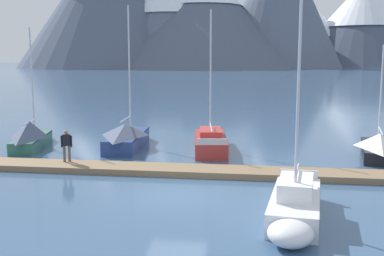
{
  "coord_description": "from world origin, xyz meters",
  "views": [
    {
      "loc": [
        2.82,
        -19.2,
        5.86
      ],
      "look_at": [
        0.0,
        6.0,
        2.0
      ],
      "focal_mm": 44.78,
      "sensor_mm": 36.0,
      "label": 1
    }
  ],
  "objects_px": {
    "sailboat_mid_dock_starboard": "(295,206)",
    "person_on_dock": "(67,144)",
    "sailboat_mid_dock_port": "(210,140)",
    "sailboat_far_berth": "(379,145)",
    "sailboat_second_berth": "(127,135)",
    "sailboat_nearest_berth": "(32,134)"
  },
  "relations": [
    {
      "from": "sailboat_second_berth",
      "to": "sailboat_mid_dock_port",
      "type": "bearing_deg",
      "value": -1.02
    },
    {
      "from": "sailboat_mid_dock_starboard",
      "to": "sailboat_mid_dock_port",
      "type": "bearing_deg",
      "value": 107.03
    },
    {
      "from": "sailboat_second_berth",
      "to": "person_on_dock",
      "type": "distance_m",
      "value": 6.16
    },
    {
      "from": "sailboat_nearest_berth",
      "to": "sailboat_far_berth",
      "type": "distance_m",
      "value": 21.38
    },
    {
      "from": "sailboat_second_berth",
      "to": "sailboat_far_berth",
      "type": "relative_size",
      "value": 1.3
    },
    {
      "from": "sailboat_mid_dock_starboard",
      "to": "person_on_dock",
      "type": "relative_size",
      "value": 5.15
    },
    {
      "from": "sailboat_nearest_berth",
      "to": "sailboat_second_berth",
      "type": "height_order",
      "value": "sailboat_second_berth"
    },
    {
      "from": "sailboat_mid_dock_port",
      "to": "sailboat_nearest_berth",
      "type": "bearing_deg",
      "value": -176.49
    },
    {
      "from": "sailboat_far_berth",
      "to": "person_on_dock",
      "type": "bearing_deg",
      "value": -164.75
    },
    {
      "from": "sailboat_mid_dock_port",
      "to": "sailboat_mid_dock_starboard",
      "type": "height_order",
      "value": "sailboat_mid_dock_starboard"
    },
    {
      "from": "person_on_dock",
      "to": "sailboat_mid_dock_starboard",
      "type": "bearing_deg",
      "value": -32.76
    },
    {
      "from": "sailboat_nearest_berth",
      "to": "person_on_dock",
      "type": "xyz_separation_m",
      "value": [
        4.28,
        -5.08,
        0.42
      ]
    },
    {
      "from": "sailboat_mid_dock_starboard",
      "to": "person_on_dock",
      "type": "bearing_deg",
      "value": 147.24
    },
    {
      "from": "sailboat_mid_dock_port",
      "to": "sailboat_mid_dock_starboard",
      "type": "distance_m",
      "value": 13.52
    },
    {
      "from": "sailboat_far_berth",
      "to": "person_on_dock",
      "type": "distance_m",
      "value": 17.72
    },
    {
      "from": "sailboat_nearest_berth",
      "to": "sailboat_second_berth",
      "type": "xyz_separation_m",
      "value": [
        6.07,
        0.8,
        -0.07
      ]
    },
    {
      "from": "sailboat_mid_dock_starboard",
      "to": "sailboat_far_berth",
      "type": "xyz_separation_m",
      "value": [
        5.98,
        11.81,
        0.1
      ]
    },
    {
      "from": "sailboat_second_berth",
      "to": "sailboat_mid_dock_port",
      "type": "relative_size",
      "value": 1.05
    },
    {
      "from": "sailboat_nearest_berth",
      "to": "sailboat_second_berth",
      "type": "bearing_deg",
      "value": 7.48
    },
    {
      "from": "sailboat_mid_dock_port",
      "to": "sailboat_mid_dock_starboard",
      "type": "xyz_separation_m",
      "value": [
        3.96,
        -12.93,
        0.02
      ]
    },
    {
      "from": "sailboat_mid_dock_port",
      "to": "sailboat_far_berth",
      "type": "height_order",
      "value": "sailboat_mid_dock_port"
    },
    {
      "from": "sailboat_mid_dock_port",
      "to": "sailboat_mid_dock_starboard",
      "type": "bearing_deg",
      "value": -72.97
    }
  ]
}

